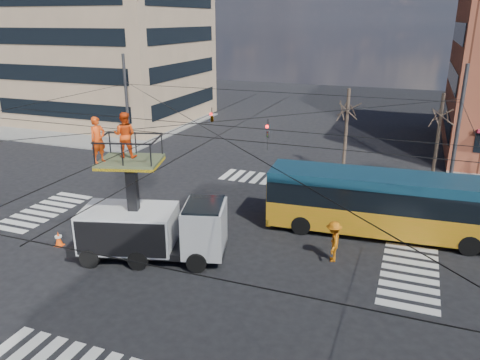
% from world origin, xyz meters
% --- Properties ---
extents(ground, '(120.00, 120.00, 0.00)m').
position_xyz_m(ground, '(0.00, 0.00, 0.00)').
color(ground, black).
rests_on(ground, ground).
extents(sidewalk_nw, '(18.00, 18.00, 0.12)m').
position_xyz_m(sidewalk_nw, '(-21.00, 21.00, 0.06)').
color(sidewalk_nw, slate).
rests_on(sidewalk_nw, ground).
extents(crosswalks, '(22.40, 22.40, 0.02)m').
position_xyz_m(crosswalks, '(0.00, 0.00, 0.01)').
color(crosswalks, silver).
rests_on(crosswalks, ground).
extents(overhead_network, '(24.24, 24.24, 8.00)m').
position_xyz_m(overhead_network, '(-0.07, 0.40, 4.29)').
color(overhead_network, '#2D2D30').
rests_on(overhead_network, ground).
extents(tree_a, '(2.00, 2.00, 6.00)m').
position_xyz_m(tree_a, '(5.00, 13.50, 4.63)').
color(tree_a, '#382B21').
rests_on(tree_a, ground).
extents(tree_b, '(2.00, 2.00, 6.00)m').
position_xyz_m(tree_b, '(11.00, 13.50, 4.63)').
color(tree_b, '#382B21').
rests_on(tree_b, ground).
extents(utility_truck, '(7.36, 4.17, 6.72)m').
position_xyz_m(utility_truck, '(-1.21, -2.55, 2.15)').
color(utility_truck, black).
rests_on(utility_truck, ground).
extents(city_bus, '(12.37, 3.46, 3.20)m').
position_xyz_m(city_bus, '(8.76, 3.74, 1.73)').
color(city_bus, gold).
rests_on(city_bus, ground).
extents(traffic_cone, '(0.36, 0.36, 0.75)m').
position_xyz_m(traffic_cone, '(-6.13, -3.20, 0.37)').
color(traffic_cone, '#FF4B0A').
rests_on(traffic_cone, ground).
extents(worker_ground, '(0.69, 1.11, 1.75)m').
position_xyz_m(worker_ground, '(-4.21, -2.98, 0.88)').
color(worker_ground, orange).
rests_on(worker_ground, ground).
extents(flagger, '(0.90, 1.34, 1.92)m').
position_xyz_m(flagger, '(6.62, 0.05, 0.96)').
color(flagger, orange).
rests_on(flagger, ground).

